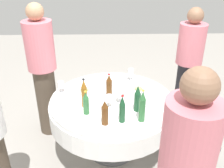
{
  "coord_description": "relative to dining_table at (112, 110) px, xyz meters",
  "views": [
    {
      "loc": [
        -0.07,
        -2.41,
        2.17
      ],
      "look_at": [
        0.0,
        0.0,
        0.92
      ],
      "focal_mm": 40.76,
      "sensor_mm": 36.0,
      "label": 1
    }
  ],
  "objects": [
    {
      "name": "knife_north",
      "position": [
        0.39,
        -0.17,
        0.15
      ],
      "size": [
        0.17,
        0.08,
        0.0
      ],
      "primitive_type": "cube",
      "rotation": [
        0.0,
        0.0,
        0.38
      ],
      "color": "silver",
      "rests_on": "dining_table"
    },
    {
      "name": "ground_plane",
      "position": [
        0.0,
        0.0,
        -0.59
      ],
      "size": [
        10.0,
        10.0,
        0.0
      ],
      "primitive_type": "plane",
      "color": "gray"
    },
    {
      "name": "dining_table",
      "position": [
        0.0,
        0.0,
        0.0
      ],
      "size": [
        1.39,
        1.39,
        0.74
      ],
      "color": "white",
      "rests_on": "ground_plane"
    },
    {
      "name": "person_east",
      "position": [
        -0.83,
        0.44,
        0.3
      ],
      "size": [
        0.34,
        0.34,
        1.7
      ],
      "rotation": [
        0.0,
        0.0,
        1.08
      ],
      "color": "#4C3F33",
      "rests_on": "ground_plane"
    },
    {
      "name": "bottle_brown_north",
      "position": [
        -0.08,
        -0.46,
        0.27
      ],
      "size": [
        0.06,
        0.06,
        0.26
      ],
      "color": "#593314",
      "rests_on": "dining_table"
    },
    {
      "name": "bottle_dark_green_right",
      "position": [
        0.25,
        -0.24,
        0.28
      ],
      "size": [
        0.07,
        0.07,
        0.29
      ],
      "color": "#194728",
      "rests_on": "dining_table"
    },
    {
      "name": "wine_glass_left",
      "position": [
        -0.58,
        0.16,
        0.24
      ],
      "size": [
        0.07,
        0.07,
        0.13
      ],
      "color": "white",
      "rests_on": "dining_table"
    },
    {
      "name": "chair_inner",
      "position": [
        0.84,
        -0.26,
        -0.07
      ],
      "size": [
        0.5,
        0.5,
        0.87
      ],
      "rotation": [
        0.0,
        0.0,
        4.42
      ],
      "color": "#2D2D33",
      "rests_on": "ground_plane"
    },
    {
      "name": "bottle_green_front",
      "position": [
        0.27,
        -0.42,
        0.3
      ],
      "size": [
        0.06,
        0.06,
        0.33
      ],
      "color": "#2D6B38",
      "rests_on": "dining_table"
    },
    {
      "name": "wine_glass_north",
      "position": [
        0.25,
        0.45,
        0.26
      ],
      "size": [
        0.07,
        0.07,
        0.15
      ],
      "color": "white",
      "rests_on": "dining_table"
    },
    {
      "name": "bottle_green_inner",
      "position": [
        -0.26,
        -0.28,
        0.27
      ],
      "size": [
        0.06,
        0.06,
        0.25
      ],
      "color": "#2D6B38",
      "rests_on": "dining_table"
    },
    {
      "name": "plate_far",
      "position": [
        -0.31,
        0.16,
        0.16
      ],
      "size": [
        0.22,
        0.22,
        0.04
      ],
      "color": "white",
      "rests_on": "dining_table"
    },
    {
      "name": "bottle_dark_green_east",
      "position": [
        0.08,
        -0.43,
        0.28
      ],
      "size": [
        0.06,
        0.06,
        0.29
      ],
      "color": "#194728",
      "rests_on": "dining_table"
    },
    {
      "name": "wine_glass_mid",
      "position": [
        0.12,
        0.04,
        0.25
      ],
      "size": [
        0.07,
        0.07,
        0.15
      ],
      "color": "white",
      "rests_on": "dining_table"
    },
    {
      "name": "bottle_amber_left",
      "position": [
        -0.29,
        -0.15,
        0.3
      ],
      "size": [
        0.06,
        0.06,
        0.32
      ],
      "color": "#8C5619",
      "rests_on": "dining_table"
    },
    {
      "name": "knife_east",
      "position": [
        -0.46,
        -0.14,
        0.15
      ],
      "size": [
        0.18,
        0.03,
        0.0
      ],
      "primitive_type": "cube",
      "rotation": [
        0.0,
        0.0,
        6.22
      ],
      "color": "silver",
      "rests_on": "dining_table"
    },
    {
      "name": "person_right",
      "position": [
        1.03,
        0.68,
        0.24
      ],
      "size": [
        0.34,
        0.34,
        1.59
      ],
      "rotation": [
        0.0,
        0.0,
        -0.99
      ],
      "color": "#26262B",
      "rests_on": "ground_plane"
    },
    {
      "name": "bottle_brown_mid",
      "position": [
        -0.03,
        0.02,
        0.28
      ],
      "size": [
        0.06,
        0.06,
        0.29
      ],
      "color": "#593314",
      "rests_on": "dining_table"
    },
    {
      "name": "wine_glass_far",
      "position": [
        -0.03,
        -0.18,
        0.25
      ],
      "size": [
        0.07,
        0.07,
        0.14
      ],
      "color": "white",
      "rests_on": "dining_table"
    },
    {
      "name": "wine_glass_inner",
      "position": [
        0.08,
        -0.08,
        0.25
      ],
      "size": [
        0.07,
        0.07,
        0.15
      ],
      "color": "white",
      "rests_on": "dining_table"
    },
    {
      "name": "spoon_front",
      "position": [
        0.01,
        0.26,
        0.15
      ],
      "size": [
        0.18,
        0.06,
        0.0
      ],
      "primitive_type": "cube",
      "rotation": [
        0.0,
        0.0,
        3.37
      ],
      "color": "silver",
      "rests_on": "dining_table"
    },
    {
      "name": "plate_south",
      "position": [
        0.31,
        0.17,
        0.16
      ],
      "size": [
        0.22,
        0.22,
        0.04
      ],
      "color": "white",
      "rests_on": "dining_table"
    }
  ]
}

